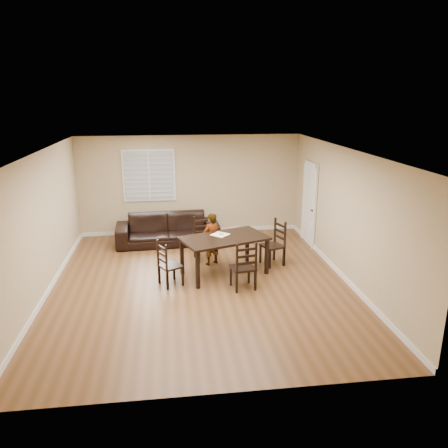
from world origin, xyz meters
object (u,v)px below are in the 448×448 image
at_px(dining_table, 224,241).
at_px(chair_left, 165,266).
at_px(donut, 221,233).
at_px(sofa, 168,229).
at_px(chair_far, 245,269).
at_px(chair_near, 203,239).
at_px(child, 211,239).
at_px(chair_right, 277,244).

relative_size(dining_table, chair_left, 2.13).
height_order(donut, sofa, donut).
distance_m(dining_table, chair_left, 1.37).
relative_size(dining_table, chair_far, 2.00).
height_order(chair_near, child, child).
distance_m(dining_table, chair_far, 0.97).
bearing_deg(chair_left, chair_right, -96.88).
bearing_deg(chair_far, donut, -82.54).
bearing_deg(child, chair_far, 77.21).
xyz_separation_m(child, donut, (0.17, -0.41, 0.26)).
bearing_deg(dining_table, donut, 83.66).
relative_size(child, sofa, 0.46).
bearing_deg(chair_right, dining_table, -89.96).
height_order(child, donut, child).
relative_size(chair_far, chair_right, 0.97).
bearing_deg(dining_table, chair_far, -91.25).
height_order(chair_near, chair_far, chair_near).
height_order(chair_far, child, child).
height_order(dining_table, chair_left, chair_left).
bearing_deg(chair_right, donut, -98.55).
distance_m(chair_far, sofa, 3.42).
relative_size(chair_near, chair_right, 0.98).
bearing_deg(chair_right, chair_far, -55.71).
height_order(chair_left, sofa, chair_left).
relative_size(chair_far, child, 0.84).
height_order(chair_near, chair_left, chair_near).
bearing_deg(chair_left, chair_near, -57.14).
bearing_deg(donut, dining_table, -76.54).
relative_size(chair_far, chair_left, 1.06).
bearing_deg(chair_far, chair_left, -25.26).
xyz_separation_m(chair_near, chair_right, (1.63, -0.60, 0.01)).
bearing_deg(chair_near, chair_right, -32.70).
bearing_deg(chair_right, chair_near, -130.07).
relative_size(chair_left, sofa, 0.36).
height_order(dining_table, chair_right, chair_right).
bearing_deg(child, chair_near, -103.95).
xyz_separation_m(chair_far, chair_right, (0.97, 1.34, 0.01)).
distance_m(chair_near, sofa, 1.41).
xyz_separation_m(dining_table, donut, (-0.05, 0.20, 0.11)).
bearing_deg(chair_near, donut, -82.19).
relative_size(chair_far, sofa, 0.38).
bearing_deg(child, sofa, -90.28).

